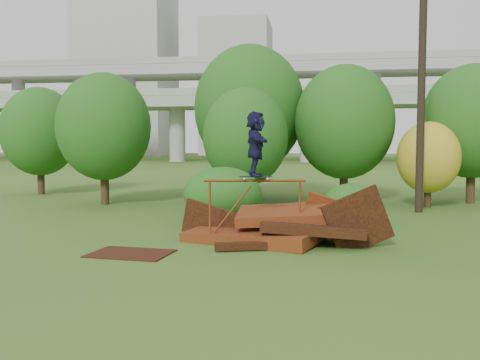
# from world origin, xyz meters

# --- Properties ---
(ground) EXTENTS (240.00, 240.00, 0.00)m
(ground) POSITION_xyz_m (0.00, 0.00, 0.00)
(ground) COLOR #2D5116
(ground) RESTS_ON ground
(scrap_pile) EXTENTS (5.74, 3.17, 1.90)m
(scrap_pile) POSITION_xyz_m (0.22, 1.80, 0.38)
(scrap_pile) COLOR #46210C
(scrap_pile) RESTS_ON ground
(grind_rail) EXTENTS (2.57, 0.45, 1.66)m
(grind_rail) POSITION_xyz_m (-0.33, 1.36, 1.20)
(grind_rail) COLOR #6A2E10
(grind_rail) RESTS_ON ground
(skateboard) EXTENTS (0.84, 0.34, 0.09)m
(skateboard) POSITION_xyz_m (-0.31, 1.37, 1.73)
(skateboard) COLOR black
(skateboard) RESTS_ON grind_rail
(skater) EXTENTS (0.74, 1.58, 1.64)m
(skater) POSITION_xyz_m (-0.31, 1.37, 2.57)
(skater) COLOR #151438
(skater) RESTS_ON skateboard
(flat_plate) EXTENTS (1.96, 1.50, 0.03)m
(flat_plate) POSITION_xyz_m (-3.05, -0.25, 0.01)
(flat_plate) COLOR black
(flat_plate) RESTS_ON ground
(tree_0) EXTENTS (3.91, 3.91, 5.51)m
(tree_0) POSITION_xyz_m (-7.62, 9.29, 3.26)
(tree_0) COLOR black
(tree_0) RESTS_ON ground
(tree_1) EXTENTS (5.12, 5.12, 7.12)m
(tree_1) POSITION_xyz_m (-1.91, 12.70, 4.17)
(tree_1) COLOR black
(tree_1) RESTS_ON ground
(tree_2) EXTENTS (3.39, 3.39, 4.77)m
(tree_2) POSITION_xyz_m (-1.60, 8.97, 2.82)
(tree_2) COLOR black
(tree_2) RESTS_ON ground
(tree_3) EXTENTS (4.29, 4.29, 5.95)m
(tree_3) POSITION_xyz_m (2.38, 11.52, 3.48)
(tree_3) COLOR black
(tree_3) RESTS_ON ground
(tree_4) EXTENTS (2.49, 2.49, 3.44)m
(tree_4) POSITION_xyz_m (5.63, 10.18, 2.00)
(tree_4) COLOR black
(tree_4) RESTS_ON ground
(tree_5) EXTENTS (4.23, 4.23, 5.94)m
(tree_5) POSITION_xyz_m (7.75, 11.94, 3.50)
(tree_5) COLOR black
(tree_5) RESTS_ON ground
(tree_6) EXTENTS (3.84, 3.84, 5.37)m
(tree_6) POSITION_xyz_m (-12.53, 13.02, 3.15)
(tree_6) COLOR black
(tree_6) RESTS_ON ground
(shrub_left) EXTENTS (2.61, 2.41, 1.80)m
(shrub_left) POSITION_xyz_m (-1.84, 5.19, 0.90)
(shrub_left) COLOR #195616
(shrub_left) RESTS_ON ground
(shrub_right) EXTENTS (1.83, 1.68, 1.30)m
(shrub_right) POSITION_xyz_m (2.33, 5.27, 0.65)
(shrub_right) COLOR #195616
(shrub_right) RESTS_ON ground
(utility_pole) EXTENTS (1.40, 0.28, 10.89)m
(utility_pole) POSITION_xyz_m (5.00, 8.50, 5.52)
(utility_pole) COLOR black
(utility_pole) RESTS_ON ground
(freeway_overpass) EXTENTS (160.00, 15.00, 13.70)m
(freeway_overpass) POSITION_xyz_m (0.00, 62.92, 10.32)
(freeway_overpass) COLOR gray
(freeway_overpass) RESTS_ON ground
(building_left) EXTENTS (18.00, 16.00, 35.00)m
(building_left) POSITION_xyz_m (-38.00, 95.00, 17.50)
(building_left) COLOR #9E9E99
(building_left) RESTS_ON ground
(building_right) EXTENTS (14.00, 14.00, 28.00)m
(building_right) POSITION_xyz_m (-16.00, 102.00, 14.00)
(building_right) COLOR #9E9E99
(building_right) RESTS_ON ground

